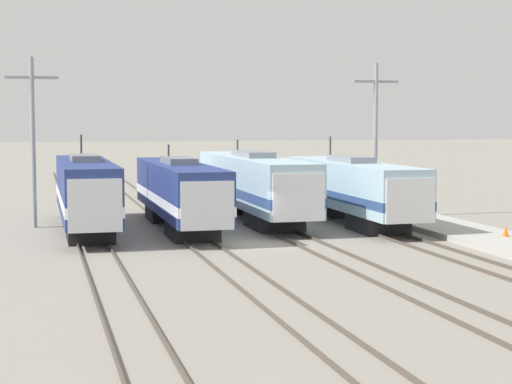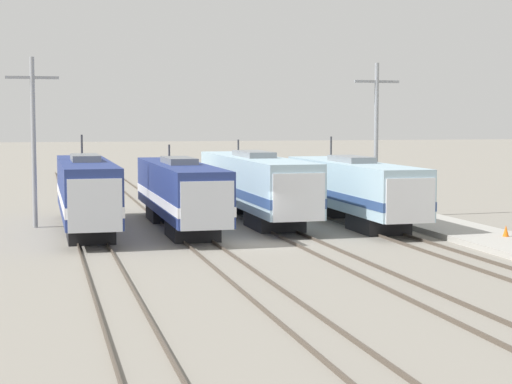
# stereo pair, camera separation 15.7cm
# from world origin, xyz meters

# --- Properties ---
(ground_plane) EXTENTS (400.00, 400.00, 0.00)m
(ground_plane) POSITION_xyz_m (0.00, 0.00, 0.00)
(ground_plane) COLOR gray
(rail_pair_far_left) EXTENTS (1.50, 120.00, 0.15)m
(rail_pair_far_left) POSITION_xyz_m (-7.72, 0.00, 0.07)
(rail_pair_far_left) COLOR #4C4238
(rail_pair_far_left) RESTS_ON ground_plane
(rail_pair_center_left) EXTENTS (1.51, 120.00, 0.15)m
(rail_pair_center_left) POSITION_xyz_m (-2.57, 0.00, 0.07)
(rail_pair_center_left) COLOR #4C4238
(rail_pair_center_left) RESTS_ON ground_plane
(rail_pair_center_right) EXTENTS (1.51, 120.00, 0.15)m
(rail_pair_center_right) POSITION_xyz_m (2.57, 0.00, 0.07)
(rail_pair_center_right) COLOR #4C4238
(rail_pair_center_right) RESTS_ON ground_plane
(rail_pair_far_right) EXTENTS (1.50, 120.00, 0.15)m
(rail_pair_far_right) POSITION_xyz_m (7.72, 0.00, 0.07)
(rail_pair_far_right) COLOR #4C4238
(rail_pair_far_right) RESTS_ON ground_plane
(locomotive_far_left) EXTENTS (2.74, 16.17, 5.25)m
(locomotive_far_left) POSITION_xyz_m (-7.72, 6.67, 2.17)
(locomotive_far_left) COLOR black
(locomotive_far_left) RESTS_ON ground_plane
(locomotive_center_left) EXTENTS (2.81, 16.75, 4.63)m
(locomotive_center_left) POSITION_xyz_m (-2.57, 6.56, 2.08)
(locomotive_center_left) COLOR black
(locomotive_center_left) RESTS_ON ground_plane
(locomotive_center_right) EXTENTS (3.04, 19.00, 4.81)m
(locomotive_center_right) POSITION_xyz_m (2.57, 9.81, 2.16)
(locomotive_center_right) COLOR #232326
(locomotive_center_right) RESTS_ON ground_plane
(locomotive_far_right) EXTENTS (2.90, 16.79, 5.06)m
(locomotive_far_right) POSITION_xyz_m (7.72, 6.50, 2.06)
(locomotive_far_right) COLOR #232326
(locomotive_far_right) RESTS_ON ground_plane
(catenary_tower_left) EXTENTS (2.93, 0.26, 9.64)m
(catenary_tower_left) POSITION_xyz_m (-10.45, 9.47, 5.18)
(catenary_tower_left) COLOR gray
(catenary_tower_left) RESTS_ON ground_plane
(catenary_tower_right) EXTENTS (2.93, 0.26, 9.64)m
(catenary_tower_right) POSITION_xyz_m (10.25, 9.47, 5.18)
(catenary_tower_right) COLOR gray
(catenary_tower_right) RESTS_ON ground_plane
(platform) EXTENTS (4.00, 120.00, 0.30)m
(platform) POSITION_xyz_m (11.75, 0.00, 0.15)
(platform) COLOR #A8A59E
(platform) RESTS_ON ground_plane
(traffic_cone) EXTENTS (0.31, 0.31, 0.57)m
(traffic_cone) POSITION_xyz_m (12.37, -2.47, 0.58)
(traffic_cone) COLOR orange
(traffic_cone) RESTS_ON platform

